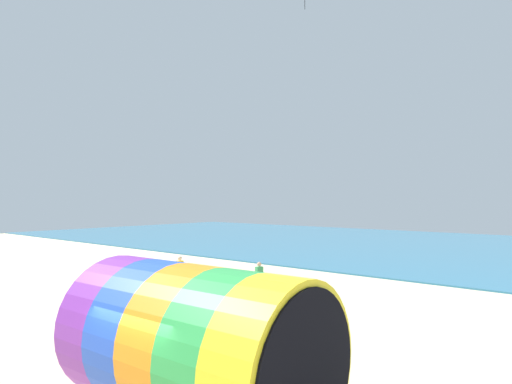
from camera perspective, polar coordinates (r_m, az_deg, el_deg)
name	(u,v)px	position (r m, az deg, el deg)	size (l,w,h in m)	color
giant_inflatable_tube	(196,343)	(10.37, -7.45, -18.26)	(5.81, 3.53, 3.34)	purple
bystander_near_water	(180,272)	(25.01, -9.51, -9.81)	(0.24, 0.37, 1.72)	#383D56
bystander_far_left	(259,278)	(23.01, 0.40, -10.73)	(0.30, 0.40, 1.64)	#383D56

